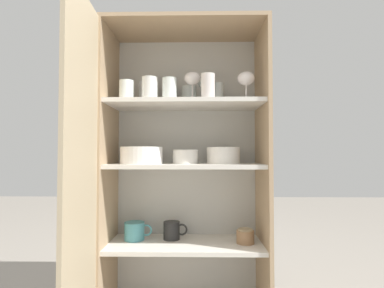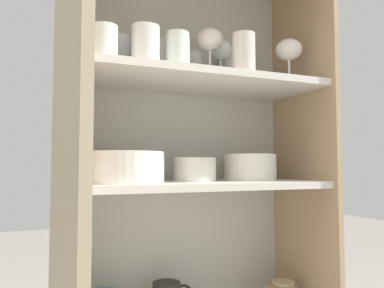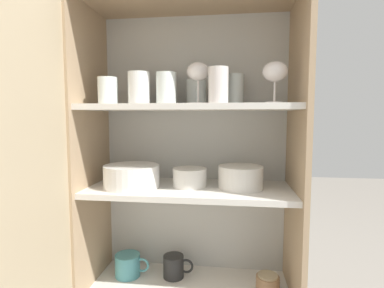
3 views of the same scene
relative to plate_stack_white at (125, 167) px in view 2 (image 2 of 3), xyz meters
name	(u,v)px [view 2 (image 2 of 3)]	position (x,y,z in m)	size (l,w,h in m)	color
cupboard_back_panel	(177,188)	(0.21, 0.19, -0.07)	(0.77, 0.02, 1.37)	silver
cupboard_side_left	(56,195)	(-0.17, 0.03, -0.07)	(0.02, 0.33, 1.37)	tan
cupboard_side_right	(303,189)	(0.58, 0.03, -0.07)	(0.02, 0.33, 1.37)	tan
shelf_board_middle	(195,185)	(0.21, 0.03, -0.05)	(0.73, 0.30, 0.02)	silver
shelf_board_upper	(195,82)	(0.21, 0.03, 0.25)	(0.73, 0.30, 0.02)	silver
cupboard_door	(65,211)	(-0.16, -0.33, -0.07)	(0.04, 0.38, 1.37)	tan
tumbler_glass_0	(178,53)	(0.14, -0.02, 0.31)	(0.07, 0.07, 0.11)	white
tumbler_glass_1	(191,69)	(0.22, 0.11, 0.31)	(0.08, 0.08, 0.10)	white
tumbler_glass_2	(104,44)	(-0.06, -0.04, 0.30)	(0.07, 0.07, 0.09)	white
tumbler_glass_3	(244,54)	(0.32, -0.07, 0.32)	(0.06, 0.06, 0.11)	silver
tumbler_glass_4	(157,62)	(0.12, 0.12, 0.32)	(0.06, 0.06, 0.13)	white
tumbler_glass_5	(230,72)	(0.37, 0.13, 0.32)	(0.06, 0.06, 0.12)	white
tumbler_glass_6	(119,57)	(0.00, 0.09, 0.32)	(0.06, 0.06, 0.12)	white
tumbler_glass_7	(146,47)	(0.04, -0.03, 0.31)	(0.07, 0.07, 0.11)	white
wine_glass_0	(289,51)	(0.50, -0.03, 0.36)	(0.08, 0.08, 0.14)	silver
wine_glass_1	(210,42)	(0.24, 0.00, 0.36)	(0.08, 0.08, 0.14)	silver
wine_glass_2	(220,52)	(0.31, 0.07, 0.36)	(0.08, 0.08, 0.14)	white
plate_stack_white	(125,167)	(0.00, 0.00, 0.00)	(0.20, 0.20, 0.08)	white
mixing_bowl_large	(250,166)	(0.39, 0.04, 0.00)	(0.16, 0.16, 0.08)	silver
serving_bowl_small	(195,168)	(0.21, 0.04, 0.00)	(0.13, 0.13, 0.07)	silver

